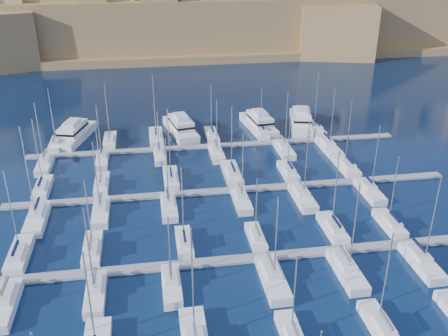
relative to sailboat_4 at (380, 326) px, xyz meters
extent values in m
plane|color=black|center=(-11.17, 28.94, -0.74)|extent=(600.00, 600.00, 0.00)
cube|color=slate|center=(-11.17, 16.94, -0.54)|extent=(84.00, 2.00, 0.40)
cube|color=slate|center=(-11.17, 38.94, -0.54)|extent=(84.00, 2.00, 0.40)
cube|color=slate|center=(-11.17, 60.94, -0.54)|extent=(84.00, 2.00, 0.40)
cylinder|color=#9EA0A8|center=(-33.87, 1.53, 7.10)|extent=(0.18, 0.18, 12.86)
cylinder|color=#9EA0A8|center=(-22.55, 1.61, 7.94)|extent=(0.18, 0.18, 14.53)
cube|color=silver|center=(-11.06, -0.82, 0.92)|extent=(1.70, 3.64, 0.70)
cylinder|color=#9EA0A8|center=(-11.06, 0.40, 5.75)|extent=(0.18, 0.18, 10.38)
cube|color=#595B60|center=(-11.06, -1.22, 1.97)|extent=(0.35, 3.24, 0.35)
cube|color=silver|center=(0.00, 0.11, -0.23)|extent=(2.50, 8.33, 1.62)
cube|color=silver|center=(0.00, -0.73, 0.93)|extent=(1.75, 3.75, 0.70)
cylinder|color=#9EA0A8|center=(0.00, 0.52, 6.78)|extent=(0.18, 0.18, 12.40)
cube|color=#595B60|center=(0.00, -1.14, 1.98)|extent=(0.35, 3.33, 0.35)
cube|color=silver|center=(-46.61, 22.64, -0.20)|extent=(2.82, 9.40, 1.67)
cube|color=silver|center=(-46.61, 21.70, 0.98)|extent=(1.97, 4.23, 0.70)
cylinder|color=#9EA0A8|center=(-46.61, 23.11, 7.08)|extent=(0.18, 0.18, 12.90)
cube|color=black|center=(-46.61, 21.23, 2.03)|extent=(0.35, 3.76, 0.35)
cube|color=silver|center=(-35.95, 22.40, -0.22)|extent=(2.67, 8.92, 1.65)
cube|color=silver|center=(-35.95, 21.51, 0.96)|extent=(1.87, 4.01, 0.70)
cylinder|color=#9EA0A8|center=(-35.95, 22.85, 6.03)|extent=(0.18, 0.18, 10.84)
cube|color=#595B60|center=(-35.95, 21.06, 2.01)|extent=(0.35, 3.57, 0.35)
cube|color=silver|center=(-22.03, 21.97, -0.24)|extent=(2.42, 8.06, 1.60)
cube|color=silver|center=(-22.03, 21.17, 0.91)|extent=(1.69, 3.63, 0.70)
cylinder|color=#9EA0A8|center=(-22.03, 22.38, 6.56)|extent=(0.18, 0.18, 11.99)
cube|color=black|center=(-22.03, 20.77, 1.96)|extent=(0.35, 3.23, 0.35)
cube|color=silver|center=(-10.73, 21.70, -0.25)|extent=(2.25, 7.51, 1.58)
cube|color=silver|center=(-10.73, 20.95, 0.89)|extent=(1.58, 3.38, 0.70)
cylinder|color=#9EA0A8|center=(-10.73, 22.07, 5.30)|extent=(0.18, 0.18, 9.53)
cube|color=#595B60|center=(-10.73, 20.57, 1.94)|extent=(0.35, 3.00, 0.35)
cube|color=silver|center=(2.16, 22.36, -0.22)|extent=(2.65, 8.83, 1.64)
cube|color=silver|center=(2.16, 21.48, 0.95)|extent=(1.85, 3.97, 0.70)
cylinder|color=#9EA0A8|center=(2.16, 22.80, 7.04)|extent=(0.18, 0.18, 12.87)
cube|color=black|center=(2.16, 21.03, 2.00)|extent=(0.35, 3.53, 0.35)
cube|color=silver|center=(11.96, 22.17, -0.23)|extent=(2.53, 8.45, 1.62)
cube|color=silver|center=(11.96, 21.32, 0.93)|extent=(1.77, 3.80, 0.70)
cylinder|color=#9EA0A8|center=(11.96, 22.59, 6.27)|extent=(0.18, 0.18, 11.38)
cube|color=black|center=(11.96, 20.90, 1.98)|extent=(0.35, 3.38, 0.35)
cube|color=silver|center=(-46.13, 11.16, -0.20)|extent=(2.87, 9.56, 1.68)
cube|color=silver|center=(-46.13, 12.12, 0.99)|extent=(2.01, 4.30, 0.70)
cube|color=#595B60|center=(-46.13, 12.60, 2.04)|extent=(0.35, 3.82, 0.35)
cube|color=silver|center=(-34.73, 11.62, -0.22)|extent=(2.59, 8.64, 1.63)
cube|color=silver|center=(-34.73, 12.49, 0.94)|extent=(1.81, 3.89, 0.70)
cylinder|color=#9EA0A8|center=(-34.73, 11.19, 6.92)|extent=(0.18, 0.18, 12.66)
cube|color=#595B60|center=(-34.73, 12.92, 1.99)|extent=(0.35, 3.45, 0.35)
cube|color=silver|center=(-24.64, 11.71, -0.23)|extent=(2.54, 8.46, 1.62)
cube|color=silver|center=(-24.64, 12.56, 0.93)|extent=(1.78, 3.81, 0.70)
cylinder|color=#9EA0A8|center=(-24.64, 11.29, 5.84)|extent=(0.18, 0.18, 10.51)
cube|color=#595B60|center=(-24.64, 12.98, 1.98)|extent=(0.35, 3.38, 0.35)
cube|color=silver|center=(-10.67, 10.93, -0.19)|extent=(3.01, 10.02, 1.70)
cube|color=silver|center=(-10.67, 11.93, 1.01)|extent=(2.10, 4.51, 0.70)
cylinder|color=#9EA0A8|center=(-10.67, 10.43, 6.93)|extent=(0.18, 0.18, 12.54)
cube|color=#595B60|center=(-10.67, 12.44, 2.06)|extent=(0.35, 4.01, 0.35)
cube|color=silver|center=(0.18, 11.07, -0.20)|extent=(2.92, 9.75, 1.69)
cube|color=silver|center=(0.18, 12.04, 1.00)|extent=(2.05, 4.39, 0.70)
cylinder|color=#9EA0A8|center=(0.18, 10.58, 7.48)|extent=(0.18, 0.18, 13.66)
cube|color=#595B60|center=(0.18, 12.53, 2.05)|extent=(0.35, 3.90, 0.35)
cube|color=silver|center=(11.70, 11.27, -0.21)|extent=(2.80, 9.35, 1.67)
cube|color=silver|center=(11.70, 12.20, 0.98)|extent=(1.96, 4.21, 0.70)
cylinder|color=#9EA0A8|center=(11.70, 10.80, 7.38)|extent=(0.18, 0.18, 13.50)
cube|color=black|center=(11.70, 12.67, 2.03)|extent=(0.35, 3.74, 0.35)
cube|color=silver|center=(-46.78, 44.41, -0.22)|extent=(2.68, 8.93, 1.65)
cube|color=silver|center=(-46.78, 43.52, 0.96)|extent=(1.88, 4.02, 0.70)
cylinder|color=#9EA0A8|center=(-46.78, 44.86, 7.04)|extent=(0.18, 0.18, 12.86)
cube|color=black|center=(-46.78, 43.07, 2.01)|extent=(0.35, 3.57, 0.35)
cube|color=silver|center=(-35.90, 44.29, -0.22)|extent=(2.61, 8.69, 1.63)
cube|color=silver|center=(-35.90, 43.42, 0.95)|extent=(1.83, 3.91, 0.70)
cylinder|color=#9EA0A8|center=(-35.90, 44.72, 6.35)|extent=(0.18, 0.18, 11.51)
cube|color=#595B60|center=(-35.90, 42.99, 2.00)|extent=(0.35, 3.48, 0.35)
cube|color=silver|center=(-22.70, 44.64, -0.20)|extent=(2.82, 9.39, 1.67)
cube|color=silver|center=(-22.70, 43.70, 0.98)|extent=(1.97, 4.23, 0.70)
cylinder|color=#9EA0A8|center=(-22.70, 45.11, 7.34)|extent=(0.18, 0.18, 13.42)
cube|color=black|center=(-22.70, 43.23, 2.03)|extent=(0.35, 3.76, 0.35)
cube|color=silver|center=(-10.54, 45.04, -0.18)|extent=(3.06, 10.19, 1.71)
cube|color=silver|center=(-10.54, 44.02, 1.02)|extent=(2.14, 4.59, 0.70)
cylinder|color=#9EA0A8|center=(-10.54, 45.55, 7.19)|extent=(0.18, 0.18, 13.04)
cube|color=black|center=(-10.54, 43.51, 2.07)|extent=(0.35, 4.08, 0.35)
cube|color=silver|center=(0.80, 44.21, -0.23)|extent=(2.56, 8.54, 1.63)
cube|color=silver|center=(0.80, 43.36, 0.94)|extent=(1.79, 3.84, 0.70)
cylinder|color=#9EA0A8|center=(0.80, 44.64, 6.28)|extent=(0.18, 0.18, 11.38)
cube|color=black|center=(0.80, 42.93, 1.99)|extent=(0.35, 3.42, 0.35)
cube|color=silver|center=(13.25, 44.74, -0.20)|extent=(2.88, 9.59, 1.68)
cube|color=silver|center=(13.25, 43.78, 0.99)|extent=(2.01, 4.31, 0.70)
cylinder|color=#9EA0A8|center=(13.25, 45.22, 7.19)|extent=(0.18, 0.18, 13.10)
cube|color=black|center=(13.25, 43.30, 2.04)|extent=(0.35, 3.83, 0.35)
cube|color=silver|center=(-45.83, 32.80, -0.18)|extent=(3.09, 10.29, 1.71)
cube|color=silver|center=(-45.83, 33.83, 1.02)|extent=(2.16, 4.63, 0.70)
cylinder|color=#9EA0A8|center=(-45.83, 32.28, 8.67)|extent=(0.18, 0.18, 15.98)
cube|color=black|center=(-45.83, 34.34, 2.07)|extent=(0.35, 4.11, 0.35)
cube|color=silver|center=(-35.37, 33.32, -0.21)|extent=(2.78, 9.25, 1.66)
cube|color=silver|center=(-35.37, 34.24, 0.97)|extent=(1.94, 4.16, 0.70)
cylinder|color=#9EA0A8|center=(-35.37, 32.85, 6.93)|extent=(0.18, 0.18, 12.62)
cube|color=#595B60|center=(-35.37, 34.70, 2.02)|extent=(0.35, 3.70, 0.35)
cube|color=silver|center=(-23.75, 33.43, -0.21)|extent=(2.71, 9.03, 1.65)
cube|color=silver|center=(-23.75, 34.33, 0.96)|extent=(1.90, 4.06, 0.70)
cylinder|color=#9EA0A8|center=(-23.75, 32.98, 6.85)|extent=(0.18, 0.18, 12.47)
cube|color=black|center=(-23.75, 34.78, 2.01)|extent=(0.35, 3.61, 0.35)
cube|color=silver|center=(-10.76, 33.60, -0.22)|extent=(2.61, 8.68, 1.63)
cube|color=silver|center=(-10.76, 34.47, 0.94)|extent=(1.82, 3.91, 0.70)
cylinder|color=#9EA0A8|center=(-10.76, 33.17, 6.92)|extent=(0.18, 0.18, 12.65)
cube|color=#595B60|center=(-10.76, 34.90, 1.99)|extent=(0.35, 3.47, 0.35)
cube|color=silver|center=(0.45, 33.07, -0.20)|extent=(2.92, 9.75, 1.69)
cube|color=silver|center=(0.45, 34.04, 1.00)|extent=(2.05, 4.39, 0.70)
cylinder|color=#9EA0A8|center=(0.45, 32.58, 7.83)|extent=(0.18, 0.18, 14.36)
cube|color=#595B60|center=(0.45, 34.53, 2.05)|extent=(0.35, 3.90, 0.35)
cube|color=silver|center=(13.47, 33.38, -0.21)|extent=(2.74, 9.13, 1.66)
cube|color=silver|center=(13.47, 34.29, 0.97)|extent=(1.92, 4.11, 0.70)
cylinder|color=#9EA0A8|center=(13.47, 32.92, 6.90)|extent=(0.18, 0.18, 12.57)
cube|color=black|center=(13.47, 34.75, 2.02)|extent=(0.35, 3.65, 0.35)
cube|color=silver|center=(-47.49, 66.23, -0.23)|extent=(2.57, 8.57, 1.63)
cube|color=silver|center=(-47.49, 65.37, 0.94)|extent=(1.80, 3.86, 0.70)
cylinder|color=#9EA0A8|center=(-47.49, 66.66, 6.75)|extent=(0.18, 0.18, 12.31)
cube|color=#595B60|center=(-47.49, 64.94, 1.99)|extent=(0.35, 3.43, 0.35)
cube|color=silver|center=(-35.44, 66.57, -0.21)|extent=(2.78, 9.26, 1.66)
cube|color=silver|center=(-35.44, 65.65, 0.97)|extent=(1.94, 4.17, 0.70)
cylinder|color=#9EA0A8|center=(-35.44, 67.03, 6.89)|extent=(0.18, 0.18, 12.52)
cube|color=#595B60|center=(-35.44, 65.18, 2.02)|extent=(0.35, 3.70, 0.35)
cube|color=silver|center=(-24.79, 67.17, -0.18)|extent=(3.14, 10.46, 1.72)
cube|color=silver|center=(-24.79, 66.13, 1.03)|extent=(2.20, 4.71, 0.70)
cylinder|color=#9EA0A8|center=(-24.79, 67.70, 7.69)|extent=(0.18, 0.18, 14.02)
cube|color=black|center=(-24.79, 65.60, 2.08)|extent=(0.35, 4.18, 0.35)
cube|color=silver|center=(-11.69, 66.44, -0.21)|extent=(2.70, 9.00, 1.65)
cube|color=silver|center=(-11.69, 65.54, 0.96)|extent=(1.89, 4.05, 0.70)
cylinder|color=#9EA0A8|center=(-11.69, 66.89, 6.39)|extent=(0.18, 0.18, 11.55)
cube|color=black|center=(-11.69, 65.09, 2.01)|extent=(0.35, 3.60, 0.35)
cube|color=silver|center=(0.23, 66.30, -0.22)|extent=(2.61, 8.72, 1.64)
cube|color=silver|center=(0.23, 65.43, 0.95)|extent=(1.83, 3.92, 0.70)
cylinder|color=#9EA0A8|center=(0.23, 66.74, 5.84)|extent=(0.18, 0.18, 10.49)
cube|color=black|center=(0.23, 64.99, 2.00)|extent=(0.35, 3.49, 0.35)
cube|color=silver|center=(13.91, 66.70, -0.20)|extent=(2.86, 9.52, 1.68)
cube|color=silver|center=(13.91, 65.75, 0.99)|extent=(2.00, 4.28, 0.70)
cylinder|color=#9EA0A8|center=(13.91, 67.18, 7.25)|extent=(0.18, 0.18, 13.23)
cube|color=black|center=(13.91, 65.27, 2.04)|extent=(0.35, 3.81, 0.35)
cube|color=silver|center=(-48.14, 55.24, -0.20)|extent=(2.82, 9.41, 1.67)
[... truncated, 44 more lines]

